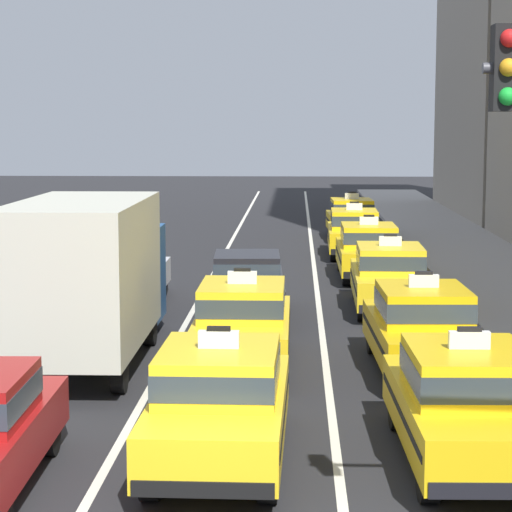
% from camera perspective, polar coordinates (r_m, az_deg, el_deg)
% --- Properties ---
extents(lane_stripe_left_center, '(0.14, 80.00, 0.01)m').
position_cam_1_polar(lane_stripe_left_center, '(31.03, -2.56, -1.28)').
color(lane_stripe_left_center, silver).
rests_on(lane_stripe_left_center, ground).
extents(lane_stripe_center_right, '(0.14, 80.00, 0.01)m').
position_cam_1_polar(lane_stripe_center_right, '(30.93, 3.36, -1.32)').
color(lane_stripe_center_right, silver).
rests_on(lane_stripe_center_right, ground).
extents(box_truck_left_second, '(2.33, 6.97, 3.27)m').
position_cam_1_polar(box_truck_left_second, '(20.31, -9.27, -0.96)').
color(box_truck_left_second, black).
rests_on(box_truck_left_second, ground).
extents(sedan_left_third, '(1.80, 4.32, 1.58)m').
position_cam_1_polar(sedan_left_third, '(26.73, -7.21, -0.92)').
color(sedan_left_third, black).
rests_on(sedan_left_third, ground).
extents(taxi_center_nearest, '(1.89, 4.59, 1.96)m').
position_cam_1_polar(taxi_center_nearest, '(14.28, -2.05, -8.14)').
color(taxi_center_nearest, black).
rests_on(taxi_center_nearest, ground).
extents(taxi_center_second, '(1.84, 4.57, 1.96)m').
position_cam_1_polar(taxi_center_second, '(19.75, -0.75, -3.75)').
color(taxi_center_second, black).
rests_on(taxi_center_second, ground).
extents(sedan_center_third, '(1.93, 4.37, 1.58)m').
position_cam_1_polar(sedan_center_third, '(24.77, -0.50, -1.52)').
color(sedan_center_third, black).
rests_on(sedan_center_third, ground).
extents(taxi_right_nearest, '(1.92, 4.60, 1.96)m').
position_cam_1_polar(taxi_right_nearest, '(14.53, 11.69, -8.02)').
color(taxi_right_nearest, black).
rests_on(taxi_right_nearest, ground).
extents(taxi_right_second, '(1.95, 4.61, 1.96)m').
position_cam_1_polar(taxi_right_second, '(19.58, 9.28, -3.95)').
color(taxi_right_second, black).
rests_on(taxi_right_second, ground).
extents(taxi_right_third, '(1.89, 4.59, 1.96)m').
position_cam_1_polar(taxi_right_third, '(25.93, 7.49, -1.11)').
color(taxi_right_third, black).
rests_on(taxi_right_third, ground).
extents(taxi_right_fourth, '(1.84, 4.57, 1.96)m').
position_cam_1_polar(taxi_right_fourth, '(31.18, 6.31, 0.35)').
color(taxi_right_fourth, black).
rests_on(taxi_right_fourth, ground).
extents(taxi_right_fifth, '(1.88, 4.59, 1.96)m').
position_cam_1_polar(taxi_right_fifth, '(36.37, 5.51, 1.37)').
color(taxi_right_fifth, black).
rests_on(taxi_right_fifth, ground).
extents(taxi_right_sixth, '(1.95, 4.61, 1.96)m').
position_cam_1_polar(taxi_right_sixth, '(41.54, 5.37, 2.13)').
color(taxi_right_sixth, black).
rests_on(taxi_right_sixth, ground).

